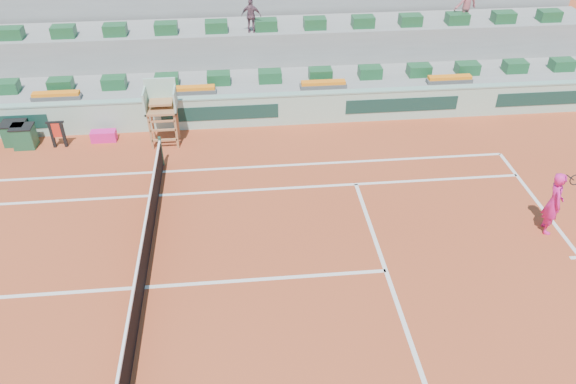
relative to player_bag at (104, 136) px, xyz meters
name	(u,v)px	position (x,y,z in m)	size (l,w,h in m)	color
ground	(144,287)	(2.29, -7.82, -0.20)	(90.00, 90.00, 0.00)	#A23D1F
seating_tier_lower	(171,90)	(2.29, 2.88, 0.40)	(36.00, 4.00, 1.20)	gray
seating_tier_upper	(172,58)	(2.29, 4.48, 1.10)	(36.00, 2.40, 2.60)	gray
stadium_back_wall	(172,25)	(2.29, 6.08, 2.00)	(36.00, 0.40, 4.40)	gray
player_bag	(104,136)	(0.00, 0.00, 0.00)	(0.90, 0.40, 0.40)	#E51D84
spectator_mid	(251,16)	(5.71, 3.66, 3.08)	(0.79, 0.33, 1.36)	#684552
spectator_right	(466,3)	(14.64, 4.10, 3.20)	(1.03, 0.59, 1.60)	#A15058
court_lines	(144,287)	(2.29, -7.82, -0.20)	(23.89, 11.09, 0.01)	silver
tennis_net	(141,273)	(2.29, -7.82, 0.33)	(0.10, 11.97, 1.10)	black
advertising_hoarding	(167,114)	(2.32, 0.68, 0.43)	(36.00, 0.34, 1.26)	#9AC2AC
umpire_chair	(161,104)	(2.29, -0.32, 1.34)	(1.10, 0.90, 2.40)	#99633A
seat_row_lower	(167,80)	(2.29, 1.98, 1.22)	(32.90, 0.60, 0.44)	#1B512B
seat_row_upper	(166,28)	(2.29, 3.88, 2.62)	(32.90, 0.60, 0.44)	#1B512B
flower_planters	(125,93)	(0.79, 1.18, 1.13)	(26.80, 0.36, 0.28)	#4E4E4E
drink_cooler_a	(24,136)	(-2.73, -0.16, 0.22)	(0.77, 0.67, 0.84)	#194B2F
drink_cooler_b	(15,133)	(-3.12, 0.12, 0.22)	(0.84, 0.72, 0.84)	#194B2F
towel_rack	(57,132)	(-1.51, -0.29, 0.40)	(0.62, 0.10, 1.03)	black
tennis_player	(554,203)	(13.77, -6.56, 0.79)	(0.63, 0.97, 2.28)	#E51D84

